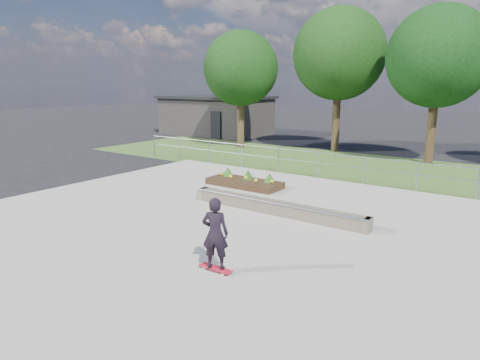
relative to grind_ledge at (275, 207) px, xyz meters
name	(u,v)px	position (x,y,z in m)	size (l,w,h in m)	color
ground	(204,226)	(-1.18, -2.01, -0.26)	(120.00, 120.00, 0.00)	black
grass_verge	(349,166)	(-1.18, 8.99, -0.25)	(30.00, 8.00, 0.02)	#365522
concrete_slab	(204,225)	(-1.18, -2.01, -0.23)	(15.00, 15.00, 0.06)	gray
fence	(319,161)	(-1.18, 5.49, 0.51)	(20.06, 0.06, 1.20)	gray
building	(216,115)	(-15.17, 15.99, 1.25)	(8.40, 5.40, 3.00)	#292624
tree_far_left	(241,69)	(-9.18, 10.99, 4.59)	(4.55, 4.55, 7.15)	#382616
tree_mid_left	(339,54)	(-3.68, 12.99, 5.34)	(5.25, 5.25, 8.25)	#302013
tree_mid_right	(438,57)	(1.82, 11.99, 4.97)	(4.90, 4.90, 7.70)	#312113
grind_ledge	(275,207)	(0.00, 0.00, 0.00)	(6.00, 0.44, 0.43)	brown
planter_bed	(245,181)	(-2.86, 2.46, -0.02)	(3.00, 1.20, 0.61)	black
skateboarder	(215,234)	(1.10, -4.30, 0.65)	(0.80, 0.57, 1.65)	silver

